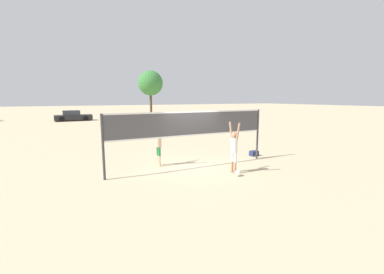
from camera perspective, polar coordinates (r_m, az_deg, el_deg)
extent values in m
plane|color=#C6B28C|center=(11.29, 0.00, -6.80)|extent=(200.00, 200.00, 0.00)
cylinder|color=#38383D|center=(9.91, -19.16, -2.18)|extent=(0.10, 0.10, 2.46)
cylinder|color=#38383D|center=(13.11, 14.35, 0.59)|extent=(0.10, 0.10, 2.46)
cube|color=#47474C|center=(10.94, 0.00, 3.00)|extent=(7.24, 0.02, 1.06)
cube|color=white|center=(10.90, 0.00, 5.60)|extent=(7.24, 0.03, 0.06)
cube|color=white|center=(11.00, 0.00, 0.42)|extent=(7.24, 0.03, 0.06)
cylinder|color=tan|center=(10.49, 9.53, -6.82)|extent=(0.11, 0.11, 0.46)
cylinder|color=white|center=(10.39, 9.59, -4.58)|extent=(0.12, 0.12, 0.38)
cylinder|color=tan|center=(10.65, 8.88, -6.57)|extent=(0.11, 0.11, 0.46)
cylinder|color=white|center=(10.55, 8.93, -4.37)|extent=(0.12, 0.12, 0.38)
cylinder|color=white|center=(10.37, 9.32, -1.85)|extent=(0.28, 0.28, 0.60)
sphere|color=tan|center=(10.30, 9.38, 0.41)|extent=(0.23, 0.23, 0.23)
cylinder|color=tan|center=(10.09, 10.22, 1.24)|extent=(0.08, 0.22, 0.67)
cylinder|color=tan|center=(10.47, 8.62, 1.55)|extent=(0.08, 0.22, 0.67)
cylinder|color=beige|center=(11.70, -7.57, -5.12)|extent=(0.11, 0.11, 0.48)
cylinder|color=#267F3F|center=(11.61, -7.61, -3.05)|extent=(0.12, 0.12, 0.39)
cylinder|color=beige|center=(11.52, -7.23, -5.34)|extent=(0.11, 0.11, 0.48)
cylinder|color=#267F3F|center=(11.42, -7.27, -3.23)|extent=(0.12, 0.12, 0.39)
cylinder|color=beige|center=(11.42, -7.49, -0.68)|extent=(0.28, 0.28, 0.61)
sphere|color=beige|center=(11.36, -7.54, 1.44)|extent=(0.24, 0.24, 0.24)
cylinder|color=beige|center=(11.56, -7.97, 2.49)|extent=(0.08, 0.22, 0.69)
cylinder|color=beige|center=(11.11, -7.13, 2.26)|extent=(0.08, 0.22, 0.69)
sphere|color=silver|center=(10.23, 10.16, -7.89)|extent=(0.24, 0.24, 0.24)
cube|color=navy|center=(13.88, 13.61, -3.55)|extent=(0.42, 0.32, 0.26)
cube|color=#232328|center=(37.71, -24.86, 3.98)|extent=(4.65, 2.01, 0.66)
cube|color=#2D333D|center=(37.66, -25.27, 4.91)|extent=(2.12, 1.78, 0.60)
cylinder|color=black|center=(38.74, -22.86, 4.01)|extent=(0.65, 0.24, 0.64)
cylinder|color=black|center=(36.98, -22.54, 3.83)|extent=(0.65, 0.24, 0.64)
cylinder|color=black|center=(38.51, -27.07, 3.71)|extent=(0.65, 0.24, 0.64)
cylinder|color=black|center=(36.75, -26.95, 3.53)|extent=(0.65, 0.24, 0.64)
cylinder|color=#4C3823|center=(43.59, -9.12, 7.44)|extent=(0.38, 0.38, 4.32)
sphere|color=#387A38|center=(43.65, -9.22, 11.75)|extent=(4.08, 4.08, 4.08)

